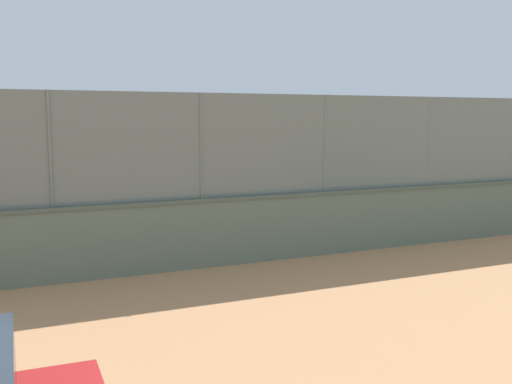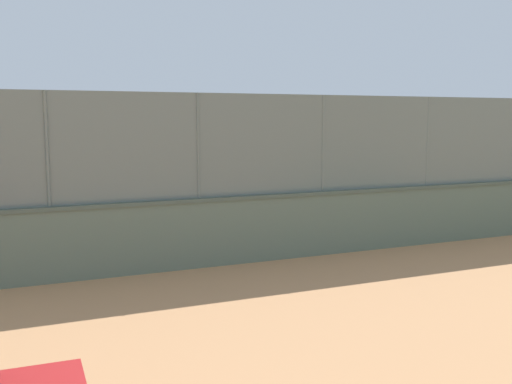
% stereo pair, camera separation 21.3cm
% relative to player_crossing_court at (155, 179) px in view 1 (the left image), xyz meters
% --- Properties ---
extents(ground_plane, '(260.00, 260.00, 0.00)m').
position_rel_player_crossing_court_xyz_m(ground_plane, '(-3.19, 1.15, -0.90)').
color(ground_plane, tan).
extents(perimeter_wall, '(31.53, 0.52, 1.53)m').
position_rel_player_crossing_court_xyz_m(perimeter_wall, '(-1.50, 10.23, -0.13)').
color(perimeter_wall, slate).
rests_on(perimeter_wall, ground_plane).
extents(fence_panel_on_wall, '(30.96, 0.17, 2.27)m').
position_rel_player_crossing_court_xyz_m(fence_panel_on_wall, '(-1.50, 10.23, 1.77)').
color(fence_panel_on_wall, slate).
rests_on(fence_panel_on_wall, perimeter_wall).
extents(player_crossing_court, '(0.72, 1.24, 1.54)m').
position_rel_player_crossing_court_xyz_m(player_crossing_court, '(0.00, 0.00, 0.00)').
color(player_crossing_court, navy).
rests_on(player_crossing_court, ground_plane).
extents(player_at_service_line, '(0.93, 0.96, 1.70)m').
position_rel_player_crossing_court_xyz_m(player_at_service_line, '(-4.00, 5.24, 0.11)').
color(player_at_service_line, '#591919').
rests_on(player_at_service_line, ground_plane).
extents(player_foreground_swinging, '(0.70, 1.03, 1.53)m').
position_rel_player_crossing_court_xyz_m(player_foreground_swinging, '(-0.41, 5.37, -0.01)').
color(player_foreground_swinging, '#B2B2B2').
rests_on(player_foreground_swinging, ground_plane).
extents(sports_ball, '(0.13, 0.13, 0.13)m').
position_rel_player_crossing_court_xyz_m(sports_ball, '(-1.40, 1.29, -0.83)').
color(sports_ball, '#3399D8').
rests_on(sports_ball, ground_plane).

